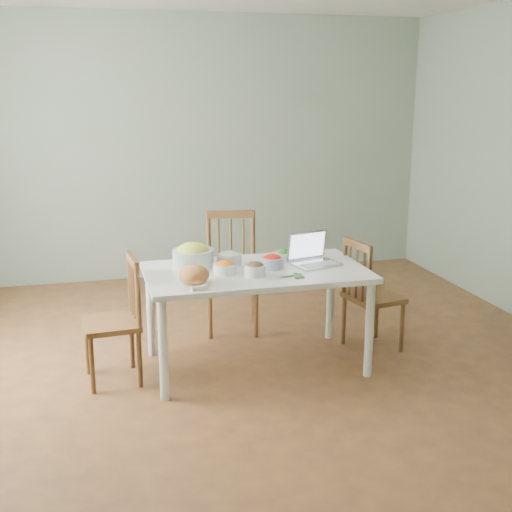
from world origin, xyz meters
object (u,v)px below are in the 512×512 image
object	(u,v)px
dining_table	(256,318)
chair_far	(232,274)
chair_left	(111,321)
chair_right	(374,295)
laptop	(317,250)
bread_boule	(194,275)
bowl_squash	(193,255)

from	to	relation	value
dining_table	chair_far	distance (m)	0.75
dining_table	chair_left	xyz separation A→B (m)	(-1.02, 0.01, 0.07)
chair_right	laptop	xyz separation A→B (m)	(-0.50, -0.09, 0.41)
chair_left	laptop	size ratio (longest dim) A/B	2.71
chair_far	chair_left	xyz separation A→B (m)	(-1.01, -0.74, -0.05)
chair_far	chair_right	world-z (taller)	chair_far
chair_far	bread_boule	world-z (taller)	chair_far
dining_table	chair_far	world-z (taller)	chair_far
chair_right	bowl_squash	world-z (taller)	bowl_squash
dining_table	chair_left	bearing A→B (deg)	179.53
chair_right	bowl_squash	bearing A→B (deg)	75.59
chair_far	chair_right	bearing A→B (deg)	-23.41
chair_left	chair_right	size ratio (longest dim) A/B	1.01
chair_left	bread_boule	size ratio (longest dim) A/B	4.45
chair_far	bread_boule	xyz separation A→B (m)	(-0.47, -0.98, 0.30)
chair_left	chair_right	xyz separation A→B (m)	(1.98, 0.08, -0.00)
chair_right	bread_boule	bearing A→B (deg)	92.26
chair_left	laptop	xyz separation A→B (m)	(1.48, -0.00, 0.40)
dining_table	chair_far	size ratio (longest dim) A/B	1.58
bread_boule	bowl_squash	bearing A→B (deg)	81.36
chair_far	chair_right	distance (m)	1.17
dining_table	bread_boule	distance (m)	0.68
dining_table	bowl_squash	size ratio (longest dim) A/B	5.24
dining_table	chair_left	distance (m)	1.02
chair_far	chair_left	distance (m)	1.25
chair_left	chair_right	bearing A→B (deg)	87.94
chair_far	chair_right	xyz separation A→B (m)	(0.97, -0.65, -0.06)
laptop	chair_far	bearing A→B (deg)	108.42
chair_far	bread_boule	size ratio (longest dim) A/B	4.99
chair_far	chair_right	size ratio (longest dim) A/B	1.13
laptop	chair_right	bearing A→B (deg)	-3.93
chair_left	laptop	distance (m)	1.53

